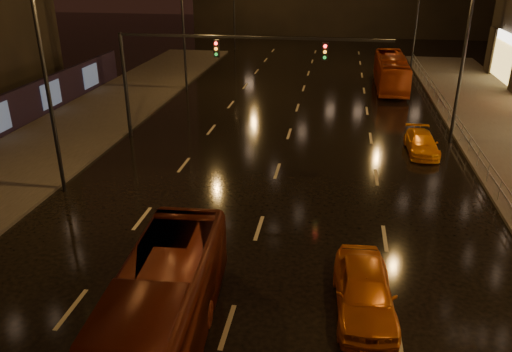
% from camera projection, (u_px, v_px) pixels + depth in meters
% --- Properties ---
extents(ground, '(140.00, 140.00, 0.00)m').
position_uv_depth(ground, '(286.00, 145.00, 29.32)').
color(ground, black).
rests_on(ground, ground).
extents(sidewalk_left, '(7.00, 70.00, 0.15)m').
position_uv_depth(sidewalk_left, '(26.00, 161.00, 26.78)').
color(sidewalk_left, '#38332D').
rests_on(sidewalk_left, ground).
extents(traffic_signal, '(15.31, 0.32, 6.20)m').
position_uv_depth(traffic_signal, '(199.00, 61.00, 28.17)').
color(traffic_signal, black).
rests_on(traffic_signal, ground).
extents(railing_right, '(0.05, 56.00, 1.00)m').
position_uv_depth(railing_right, '(479.00, 152.00, 25.64)').
color(railing_right, '#99999E').
rests_on(railing_right, sidewalk_right).
extents(bus_red, '(2.87, 9.91, 2.73)m').
position_uv_depth(bus_red, '(152.00, 330.00, 12.73)').
color(bus_red, '#4F160B').
rests_on(bus_red, ground).
extents(bus_curb, '(2.36, 9.78, 2.72)m').
position_uv_depth(bus_curb, '(391.00, 72.00, 41.61)').
color(bus_curb, '#99320F').
rests_on(bus_curb, ground).
extents(taxi_near, '(2.03, 4.50, 1.50)m').
position_uv_depth(taxi_near, '(365.00, 290.00, 15.25)').
color(taxi_near, '#BE5511').
rests_on(taxi_near, ground).
extents(taxi_far, '(1.69, 3.93, 1.13)m').
position_uv_depth(taxi_far, '(422.00, 143.00, 27.90)').
color(taxi_far, orange).
rests_on(taxi_far, ground).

